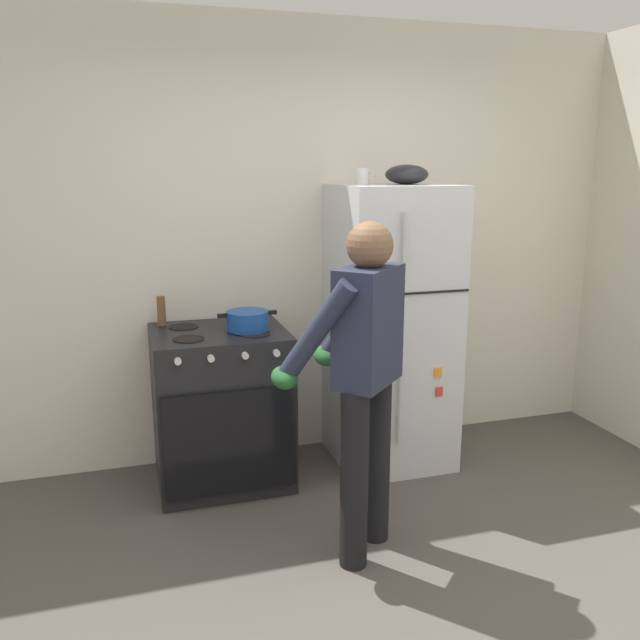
{
  "coord_description": "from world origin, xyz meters",
  "views": [
    {
      "loc": [
        -1.06,
        -2.07,
        1.84
      ],
      "look_at": [
        -0.04,
        1.32,
        1.0
      ],
      "focal_mm": 36.86,
      "sensor_mm": 36.0,
      "label": 1
    }
  ],
  "objects_px": {
    "refrigerator": "(390,327)",
    "mixing_bowl": "(407,174)",
    "red_pot": "(248,320)",
    "coffee_mug": "(363,176)",
    "person_cook": "(362,363)",
    "pepper_mill": "(161,311)",
    "stove_range": "(222,407)"
  },
  "relations": [
    {
      "from": "refrigerator",
      "to": "mixing_bowl",
      "type": "xyz_separation_m",
      "value": [
        0.08,
        0.0,
        0.92
      ]
    },
    {
      "from": "red_pot",
      "to": "refrigerator",
      "type": "bearing_deg",
      "value": 3.17
    },
    {
      "from": "refrigerator",
      "to": "coffee_mug",
      "type": "relative_size",
      "value": 15.41
    },
    {
      "from": "person_cook",
      "to": "red_pot",
      "type": "distance_m",
      "value": 0.95
    },
    {
      "from": "coffee_mug",
      "to": "mixing_bowl",
      "type": "distance_m",
      "value": 0.26
    },
    {
      "from": "pepper_mill",
      "to": "mixing_bowl",
      "type": "height_order",
      "value": "mixing_bowl"
    },
    {
      "from": "red_pot",
      "to": "mixing_bowl",
      "type": "bearing_deg",
      "value": 2.92
    },
    {
      "from": "coffee_mug",
      "to": "pepper_mill",
      "type": "distance_m",
      "value": 1.41
    },
    {
      "from": "coffee_mug",
      "to": "mixing_bowl",
      "type": "relative_size",
      "value": 0.44
    },
    {
      "from": "stove_range",
      "to": "pepper_mill",
      "type": "bearing_deg",
      "value": 144.96
    },
    {
      "from": "mixing_bowl",
      "to": "red_pot",
      "type": "bearing_deg",
      "value": -177.08
    },
    {
      "from": "coffee_mug",
      "to": "pepper_mill",
      "type": "relative_size",
      "value": 0.64
    },
    {
      "from": "pepper_mill",
      "to": "person_cook",
      "type": "bearing_deg",
      "value": -53.96
    },
    {
      "from": "person_cook",
      "to": "mixing_bowl",
      "type": "distance_m",
      "value": 1.39
    },
    {
      "from": "refrigerator",
      "to": "person_cook",
      "type": "bearing_deg",
      "value": -119.93
    },
    {
      "from": "refrigerator",
      "to": "pepper_mill",
      "type": "xyz_separation_m",
      "value": [
        -1.36,
        0.2,
        0.15
      ]
    },
    {
      "from": "stove_range",
      "to": "pepper_mill",
      "type": "relative_size",
      "value": 5.3
    },
    {
      "from": "stove_range",
      "to": "red_pot",
      "type": "height_order",
      "value": "red_pot"
    },
    {
      "from": "person_cook",
      "to": "pepper_mill",
      "type": "bearing_deg",
      "value": 126.04
    },
    {
      "from": "person_cook",
      "to": "coffee_mug",
      "type": "height_order",
      "value": "coffee_mug"
    },
    {
      "from": "coffee_mug",
      "to": "pepper_mill",
      "type": "height_order",
      "value": "coffee_mug"
    },
    {
      "from": "refrigerator",
      "to": "stove_range",
      "type": "bearing_deg",
      "value": -179.46
    },
    {
      "from": "refrigerator",
      "to": "mixing_bowl",
      "type": "bearing_deg",
      "value": 0.21
    },
    {
      "from": "stove_range",
      "to": "person_cook",
      "type": "xyz_separation_m",
      "value": [
        0.52,
        -0.92,
        0.49
      ]
    },
    {
      "from": "person_cook",
      "to": "coffee_mug",
      "type": "relative_size",
      "value": 14.28
    },
    {
      "from": "coffee_mug",
      "to": "refrigerator",
      "type": "bearing_deg",
      "value": -15.83
    },
    {
      "from": "coffee_mug",
      "to": "mixing_bowl",
      "type": "height_order",
      "value": "mixing_bowl"
    },
    {
      "from": "refrigerator",
      "to": "person_cook",
      "type": "height_order",
      "value": "refrigerator"
    },
    {
      "from": "pepper_mill",
      "to": "mixing_bowl",
      "type": "xyz_separation_m",
      "value": [
        1.44,
        -0.2,
        0.77
      ]
    },
    {
      "from": "person_cook",
      "to": "mixing_bowl",
      "type": "relative_size",
      "value": 6.29
    },
    {
      "from": "coffee_mug",
      "to": "red_pot",
      "type": "bearing_deg",
      "value": -172.11
    },
    {
      "from": "mixing_bowl",
      "to": "person_cook",
      "type": "bearing_deg",
      "value": -123.48
    }
  ]
}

